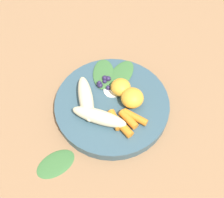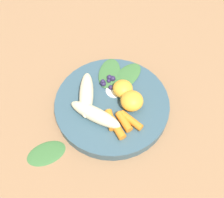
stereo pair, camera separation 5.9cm
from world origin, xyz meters
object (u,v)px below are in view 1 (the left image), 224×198
object	(u,v)px
bowl	(112,104)
banana_peeled_left	(99,117)
kale_leaf_stray	(56,163)
orange_segment_near	(121,87)
banana_peeled_right	(86,98)

from	to	relation	value
bowl	banana_peeled_left	size ratio (longest dim) A/B	2.17
banana_peeled_left	kale_leaf_stray	distance (m)	0.14
banana_peeled_left	orange_segment_near	xyz separation A→B (m)	(-0.09, -0.04, 0.00)
banana_peeled_left	kale_leaf_stray	bearing A→B (deg)	-116.34
orange_segment_near	kale_leaf_stray	size ratio (longest dim) A/B	0.56
banana_peeled_left	banana_peeled_right	world-z (taller)	same
banana_peeled_right	kale_leaf_stray	size ratio (longest dim) A/B	1.46
orange_segment_near	bowl	bearing A→B (deg)	19.52
banana_peeled_right	orange_segment_near	xyz separation A→B (m)	(-0.08, 0.02, 0.00)
bowl	banana_peeled_right	size ratio (longest dim) A/B	2.17
banana_peeled_left	orange_segment_near	size ratio (longest dim) A/B	2.63
banana_peeled_right	bowl	bearing A→B (deg)	80.31
banana_peeled_left	orange_segment_near	world-z (taller)	orange_segment_near
banana_peeled_right	orange_segment_near	bearing A→B (deg)	98.89
banana_peeled_left	kale_leaf_stray	size ratio (longest dim) A/B	1.46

